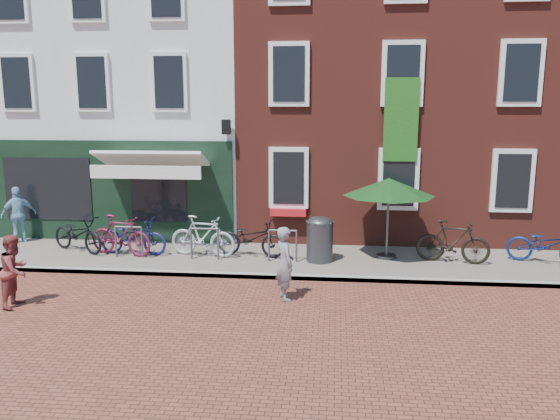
# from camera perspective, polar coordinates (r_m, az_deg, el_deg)

# --- Properties ---
(ground) EXTENTS (80.00, 80.00, 0.00)m
(ground) POSITION_cam_1_polar(r_m,az_deg,el_deg) (13.07, -2.44, -7.09)
(ground) COLOR brown
(sidewalk) EXTENTS (24.00, 3.00, 0.10)m
(sidewalk) POSITION_cam_1_polar(r_m,az_deg,el_deg) (14.39, 2.37, -5.20)
(sidewalk) COLOR slate
(sidewalk) RESTS_ON ground
(building_stucco) EXTENTS (8.00, 8.00, 9.00)m
(building_stucco) POSITION_cam_1_polar(r_m,az_deg,el_deg) (20.47, -13.94, 11.87)
(building_stucco) COLOR silver
(building_stucco) RESTS_ON ground
(building_brick_mid) EXTENTS (6.00, 8.00, 10.00)m
(building_brick_mid) POSITION_cam_1_polar(r_m,az_deg,el_deg) (19.33, 6.53, 13.68)
(building_brick_mid) COLOR maroon
(building_brick_mid) RESTS_ON ground
(building_brick_right) EXTENTS (6.00, 8.00, 10.00)m
(building_brick_right) POSITION_cam_1_polar(r_m,az_deg,el_deg) (20.30, 24.16, 12.68)
(building_brick_right) COLOR maroon
(building_brick_right) RESTS_ON ground
(litter_bin) EXTENTS (0.67, 0.67, 1.22)m
(litter_bin) POSITION_cam_1_polar(r_m,az_deg,el_deg) (14.03, 4.09, -2.75)
(litter_bin) COLOR #3C3C3E
(litter_bin) RESTS_ON sidewalk
(parasol) EXTENTS (2.33, 2.33, 2.18)m
(parasol) POSITION_cam_1_polar(r_m,az_deg,el_deg) (14.31, 11.11, 2.65)
(parasol) COLOR #4C4C4F
(parasol) RESTS_ON sidewalk
(woman) EXTENTS (0.57, 0.67, 1.55)m
(woman) POSITION_cam_1_polar(r_m,az_deg,el_deg) (11.55, 0.50, -5.50)
(woman) COLOR gray
(woman) RESTS_ON ground
(boy) EXTENTS (0.57, 0.72, 1.47)m
(boy) POSITION_cam_1_polar(r_m,az_deg,el_deg) (12.40, -25.53, -5.62)
(boy) COLOR brown
(boy) RESTS_ON ground
(cafe_person) EXTENTS (0.96, 0.92, 1.61)m
(cafe_person) POSITION_cam_1_polar(r_m,az_deg,el_deg) (17.57, -25.23, -0.42)
(cafe_person) COLOR #7CAED1
(cafe_person) RESTS_ON sidewalk
(bicycle_0) EXTENTS (1.94, 1.38, 0.97)m
(bicycle_0) POSITION_cam_1_polar(r_m,az_deg,el_deg) (15.89, -20.02, -2.32)
(bicycle_0) COLOR black
(bicycle_0) RESTS_ON sidewalk
(bicycle_1) EXTENTS (1.86, 0.91, 1.07)m
(bicycle_1) POSITION_cam_1_polar(r_m,az_deg,el_deg) (15.13, -16.01, -2.51)
(bicycle_1) COLOR maroon
(bicycle_1) RESTS_ON sidewalk
(bicycle_2) EXTENTS (1.89, 0.80, 0.97)m
(bicycle_2) POSITION_cam_1_polar(r_m,az_deg,el_deg) (15.18, -14.84, -2.62)
(bicycle_2) COLOR navy
(bicycle_2) RESTS_ON sidewalk
(bicycle_3) EXTENTS (1.85, 0.81, 1.07)m
(bicycle_3) POSITION_cam_1_polar(r_m,az_deg,el_deg) (14.61, -7.93, -2.66)
(bicycle_3) COLOR #AAAAAC
(bicycle_3) RESTS_ON sidewalk
(bicycle_4) EXTENTS (1.93, 0.97, 0.97)m
(bicycle_4) POSITION_cam_1_polar(r_m,az_deg,el_deg) (14.50, -3.02, -2.89)
(bicycle_4) COLOR black
(bicycle_4) RESTS_ON sidewalk
(bicycle_5) EXTENTS (1.85, 0.87, 1.07)m
(bicycle_5) POSITION_cam_1_polar(r_m,az_deg,el_deg) (14.54, 17.31, -3.12)
(bicycle_5) COLOR black
(bicycle_5) RESTS_ON sidewalk
(bicycle_6) EXTENTS (1.95, 1.29, 0.97)m
(bicycle_6) POSITION_cam_1_polar(r_m,az_deg,el_deg) (15.32, 25.65, -3.22)
(bicycle_6) COLOR #0B1D52
(bicycle_6) RESTS_ON sidewalk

